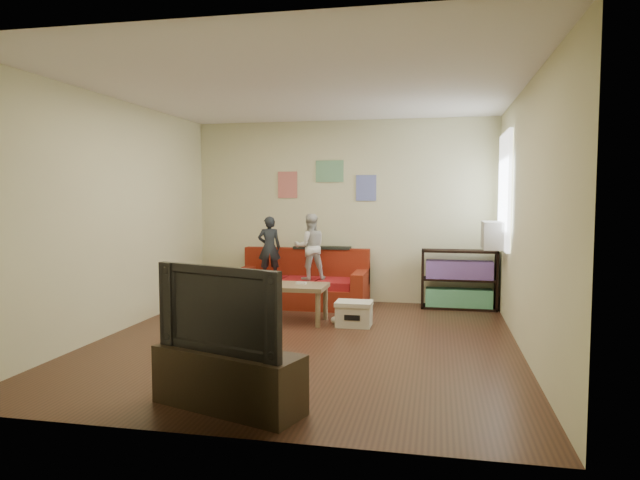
% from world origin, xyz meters
% --- Properties ---
extents(room_shell, '(4.52, 5.02, 2.72)m').
position_xyz_m(room_shell, '(0.00, 0.00, 1.35)').
color(room_shell, '#47291B').
rests_on(room_shell, ground).
extents(sofa, '(1.89, 0.87, 0.83)m').
position_xyz_m(sofa, '(-0.52, 2.06, 0.28)').
color(sofa, maroon).
rests_on(sofa, ground).
extents(child_a, '(0.37, 0.30, 0.89)m').
position_xyz_m(child_a, '(-0.97, 1.90, 0.84)').
color(child_a, black).
rests_on(child_a, sofa).
extents(child_b, '(0.55, 0.50, 0.93)m').
position_xyz_m(child_b, '(-0.37, 1.90, 0.86)').
color(child_b, silver).
rests_on(child_b, sofa).
extents(coffee_table, '(1.05, 0.58, 0.47)m').
position_xyz_m(coffee_table, '(-0.48, 0.93, 0.41)').
color(coffee_table, olive).
rests_on(coffee_table, ground).
extents(remote, '(0.18, 0.17, 0.02)m').
position_xyz_m(remote, '(-0.73, 0.81, 0.48)').
color(remote, black).
rests_on(remote, coffee_table).
extents(game_controller, '(0.13, 0.05, 0.03)m').
position_xyz_m(game_controller, '(-0.28, 0.98, 0.49)').
color(game_controller, white).
rests_on(game_controller, coffee_table).
extents(bookshelf, '(1.04, 0.31, 0.83)m').
position_xyz_m(bookshelf, '(1.70, 2.21, 0.37)').
color(bookshelf, black).
rests_on(bookshelf, ground).
extents(window, '(0.04, 1.08, 1.48)m').
position_xyz_m(window, '(2.22, 1.65, 1.64)').
color(window, white).
rests_on(window, room_shell).
extents(ac_unit, '(0.28, 0.55, 0.35)m').
position_xyz_m(ac_unit, '(2.10, 1.65, 1.08)').
color(ac_unit, '#B7B2A3').
rests_on(ac_unit, window).
extents(artwork_left, '(0.30, 0.01, 0.40)m').
position_xyz_m(artwork_left, '(-0.85, 2.48, 1.75)').
color(artwork_left, '#D87266').
rests_on(artwork_left, room_shell).
extents(artwork_center, '(0.42, 0.01, 0.32)m').
position_xyz_m(artwork_center, '(-0.20, 2.48, 1.95)').
color(artwork_center, '#72B27F').
rests_on(artwork_center, room_shell).
extents(artwork_right, '(0.30, 0.01, 0.38)m').
position_xyz_m(artwork_right, '(0.35, 2.48, 1.70)').
color(artwork_right, '#727FCC').
rests_on(artwork_right, room_shell).
extents(file_box, '(0.44, 0.34, 0.30)m').
position_xyz_m(file_box, '(0.41, 0.85, 0.15)').
color(file_box, beige).
rests_on(file_box, ground).
extents(tv_stand, '(1.24, 0.75, 0.44)m').
position_xyz_m(tv_stand, '(-0.12, -2.01, 0.22)').
color(tv_stand, '#382C1D').
rests_on(tv_stand, ground).
extents(television, '(1.10, 0.51, 0.64)m').
position_xyz_m(television, '(-0.12, -2.01, 0.76)').
color(television, black).
rests_on(television, tv_stand).
extents(tissue, '(0.10, 0.10, 0.09)m').
position_xyz_m(tissue, '(0.15, 0.94, 0.04)').
color(tissue, white).
rests_on(tissue, ground).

